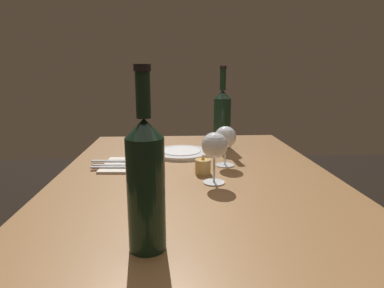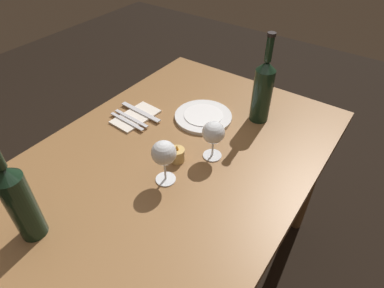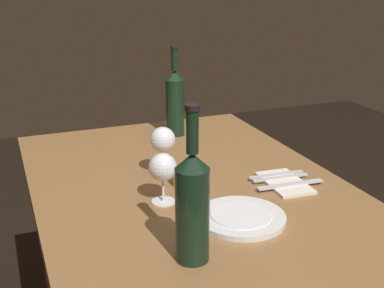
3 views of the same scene
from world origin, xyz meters
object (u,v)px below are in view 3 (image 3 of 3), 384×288
votive_candle (182,179)px  fork_inner (280,178)px  wine_glass_right (163,168)px  dinner_plate (241,217)px  fork_outer (276,175)px  wine_glass_left (163,141)px  folded_napkin (285,183)px  table_knife (290,184)px  wine_bottle (175,101)px  wine_bottle_second (192,204)px

votive_candle → fork_inner: bearing=75.5°
votive_candle → wine_glass_right: bearing=-45.6°
dinner_plate → fork_inner: size_ratio=1.28×
votive_candle → fork_outer: size_ratio=0.37×
votive_candle → wine_glass_left: bearing=-165.8°
wine_glass_left → folded_napkin: wine_glass_left is taller
dinner_plate → table_knife: dinner_plate is taller
wine_glass_right → dinner_plate: 0.25m
votive_candle → dinner_plate: (0.26, 0.07, -0.02)m
folded_napkin → table_knife: table_knife is taller
wine_bottle → table_knife: (0.60, 0.14, -0.12)m
wine_glass_left → wine_glass_right: size_ratio=1.09×
wine_bottle_second → fork_outer: 0.54m
wine_glass_right → wine_bottle: bearing=157.0°
fork_inner → dinner_plate: bearing=-51.3°
fork_outer → table_knife: size_ratio=0.86×
wine_bottle → table_knife: 0.62m
wine_glass_left → folded_napkin: bearing=57.7°
folded_napkin → wine_glass_right: bearing=-92.3°
wine_bottle_second → votive_candle: size_ratio=5.29×
fork_inner → fork_outer: same height
folded_napkin → fork_inner: 0.03m
votive_candle → fork_outer: (0.05, 0.29, -0.01)m
wine_glass_right → dinner_plate: wine_glass_right is taller
votive_candle → fork_inner: votive_candle is taller
wine_glass_left → wine_glass_right: 0.19m
votive_candle → dinner_plate: bearing=14.4°
fork_outer → dinner_plate: bearing=-47.6°
wine_bottle_second → dinner_plate: wine_bottle_second is taller
wine_bottle_second → fork_outer: wine_bottle_second is taller
wine_bottle_second → wine_bottle: bearing=162.6°
folded_napkin → fork_outer: (-0.05, 0.00, 0.01)m
wine_bottle_second → votive_candle: wine_bottle_second is taller
wine_bottle_second → dinner_plate: bearing=124.2°
wine_bottle → wine_bottle_second: wine_bottle_second is taller
wine_glass_left → fork_inner: wine_glass_left is taller
votive_candle → table_knife: (0.13, 0.29, -0.01)m
wine_glass_right → fork_inner: bearing=91.5°
dinner_plate → table_knife: bearing=119.1°
wine_glass_right → dinner_plate: (0.17, 0.15, -0.09)m
votive_candle → fork_inner: (0.08, 0.29, -0.01)m
dinner_plate → wine_glass_right: bearing=-138.2°
wine_glass_left → dinner_plate: 0.38m
folded_napkin → wine_glass_left: bearing=-122.3°
table_knife → wine_bottle_second: bearing=-58.5°
wine_glass_left → folded_napkin: size_ratio=0.80×
wine_bottle → dinner_plate: (0.72, -0.08, -0.13)m
dinner_plate → folded_napkin: size_ratio=1.17×
wine_glass_left → wine_bottle: wine_bottle is taller
wine_glass_left → wine_bottle: size_ratio=0.46×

